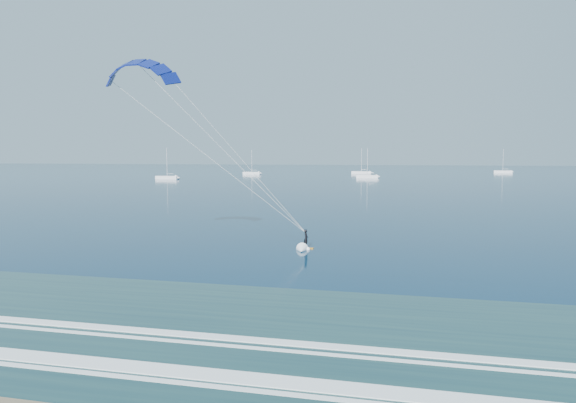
{
  "coord_description": "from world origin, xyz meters",
  "views": [
    {
      "loc": [
        7.94,
        -12.69,
        8.6
      ],
      "look_at": [
        -1.13,
        26.69,
        4.96
      ],
      "focal_mm": 32.0,
      "sensor_mm": 36.0,
      "label": 1
    }
  ],
  "objects_px": {
    "sailboat_2": "(361,172)",
    "sailboat_4": "(503,172)",
    "sailboat_3": "(367,176)",
    "kitesurfer_rig": "(224,151)",
    "sailboat_1": "(252,173)",
    "sailboat_0": "(167,177)"
  },
  "relations": [
    {
      "from": "sailboat_2",
      "to": "sailboat_4",
      "type": "bearing_deg",
      "value": 22.79
    },
    {
      "from": "sailboat_3",
      "to": "kitesurfer_rig",
      "type": "bearing_deg",
      "value": -90.46
    },
    {
      "from": "kitesurfer_rig",
      "to": "sailboat_2",
      "type": "relative_size",
      "value": 1.51
    },
    {
      "from": "sailboat_3",
      "to": "sailboat_4",
      "type": "xyz_separation_m",
      "value": [
        60.51,
        72.95,
        0.0
      ]
    },
    {
      "from": "sailboat_3",
      "to": "sailboat_4",
      "type": "height_order",
      "value": "sailboat_4"
    },
    {
      "from": "sailboat_2",
      "to": "sailboat_3",
      "type": "bearing_deg",
      "value": -82.33
    },
    {
      "from": "sailboat_1",
      "to": "sailboat_4",
      "type": "distance_m",
      "value": 123.43
    },
    {
      "from": "sailboat_1",
      "to": "sailboat_4",
      "type": "height_order",
      "value": "sailboat_4"
    },
    {
      "from": "sailboat_1",
      "to": "sailboat_4",
      "type": "xyz_separation_m",
      "value": [
        114.04,
        47.22,
        0.0
      ]
    },
    {
      "from": "sailboat_2",
      "to": "sailboat_1",
      "type": "bearing_deg",
      "value": -157.93
    },
    {
      "from": "kitesurfer_rig",
      "to": "sailboat_4",
      "type": "xyz_separation_m",
      "value": [
        61.73,
        226.32,
        -8.31
      ]
    },
    {
      "from": "sailboat_2",
      "to": "sailboat_4",
      "type": "distance_m",
      "value": 72.21
    },
    {
      "from": "sailboat_4",
      "to": "sailboat_3",
      "type": "bearing_deg",
      "value": -129.68
    },
    {
      "from": "sailboat_1",
      "to": "sailboat_4",
      "type": "bearing_deg",
      "value": 22.5
    },
    {
      "from": "sailboat_1",
      "to": "sailboat_3",
      "type": "relative_size",
      "value": 0.97
    },
    {
      "from": "kitesurfer_rig",
      "to": "sailboat_1",
      "type": "relative_size",
      "value": 1.67
    },
    {
      "from": "sailboat_0",
      "to": "sailboat_2",
      "type": "relative_size",
      "value": 0.93
    },
    {
      "from": "kitesurfer_rig",
      "to": "sailboat_2",
      "type": "distance_m",
      "value": 198.58
    },
    {
      "from": "kitesurfer_rig",
      "to": "sailboat_1",
      "type": "bearing_deg",
      "value": 106.28
    },
    {
      "from": "kitesurfer_rig",
      "to": "sailboat_0",
      "type": "relative_size",
      "value": 1.62
    },
    {
      "from": "kitesurfer_rig",
      "to": "sailboat_2",
      "type": "xyz_separation_m",
      "value": [
        -4.84,
        198.35,
        -8.31
      ]
    },
    {
      "from": "sailboat_4",
      "to": "kitesurfer_rig",
      "type": "bearing_deg",
      "value": -105.26
    }
  ]
}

